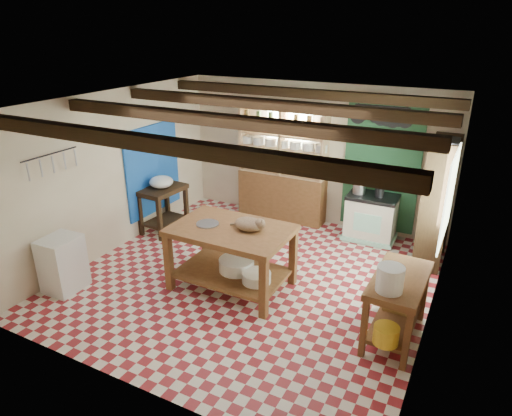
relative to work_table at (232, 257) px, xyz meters
The scene contains 30 objects.
floor 0.58m from the work_table, 65.68° to the left, with size 5.00×5.00×0.02m, color maroon.
ceiling 2.16m from the work_table, 65.68° to the left, with size 5.00×5.00×0.02m, color #4B4B50.
wall_back 2.94m from the work_table, 87.14° to the left, with size 5.00×0.04×2.60m, color beige.
wall_front 2.35m from the work_table, 86.33° to the right, with size 5.00×0.04×2.60m, color beige.
wall_left 2.52m from the work_table, behind, with size 0.04×5.00×2.60m, color beige.
wall_right 2.79m from the work_table, ahead, with size 0.04×5.00×2.60m, color beige.
ceiling_beams 2.05m from the work_table, 65.68° to the left, with size 5.00×3.80×0.15m, color black.
blue_wall_patch 2.70m from the work_table, 152.55° to the left, with size 0.04×1.40×1.60m, color blue.
green_wall_patch 3.21m from the work_table, 63.43° to the left, with size 1.30×0.04×2.30m, color #20512F.
window_back 3.07m from the work_table, 97.35° to the left, with size 0.90×0.02×0.80m, color silver.
window_right 3.08m from the work_table, 26.57° to the left, with size 0.02×1.30×1.20m, color silver.
utensil_rail 2.80m from the work_table, 158.85° to the right, with size 0.06×0.90×0.28m, color black.
pot_rack 3.23m from the work_table, 59.50° to the left, with size 0.86×0.12×0.36m, color black.
shelving_unit 2.73m from the work_table, 98.89° to the left, with size 1.70×0.34×2.20m, color tan.
tall_rack 3.26m from the work_table, 41.09° to the left, with size 0.40×0.86×2.00m, color black.
work_table is the anchor object (origin of this frame).
stove 2.82m from the work_table, 60.89° to the left, with size 0.84×0.56×0.82m, color beige.
prep_table 2.33m from the work_table, 152.24° to the left, with size 0.57×0.83×0.84m, color black.
white_cabinet 2.38m from the work_table, 150.79° to the right, with size 0.44×0.53×0.80m, color white.
right_counter 2.32m from the work_table, ahead, with size 0.58×1.16×0.83m, color brown.
cat 0.61m from the work_table, 11.38° to the left, with size 0.39×0.30×0.18m, color #8D6D52.
steel_tray 0.59m from the work_table, behind, with size 0.32×0.32×0.02m, color #A8A9B0.
basin_large 0.15m from the work_table, 45.07° to the left, with size 0.51×0.51×0.18m, color white.
basin_small 0.48m from the work_table, 12.46° to the right, with size 0.40×0.40×0.14m, color white.
kettle_left 2.74m from the work_table, 65.49° to the left, with size 0.21×0.21×0.25m, color #A8A9B0.
kettle_right 2.90m from the work_table, 59.16° to the left, with size 0.16×0.16×0.20m, color black.
enamel_bowl 2.38m from the work_table, 152.24° to the left, with size 0.42×0.42×0.21m, color white.
white_bucket 2.36m from the work_table, 11.19° to the right, with size 0.30×0.30×0.30m, color white.
wicker_basket 2.34m from the work_table, ahead, with size 0.38×0.30×0.27m, color olive.
yellow_tub 2.38m from the work_table, 13.36° to the right, with size 0.29×0.29×0.21m, color gold.
Camera 1 is at (2.80, -5.23, 3.55)m, focal length 32.00 mm.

